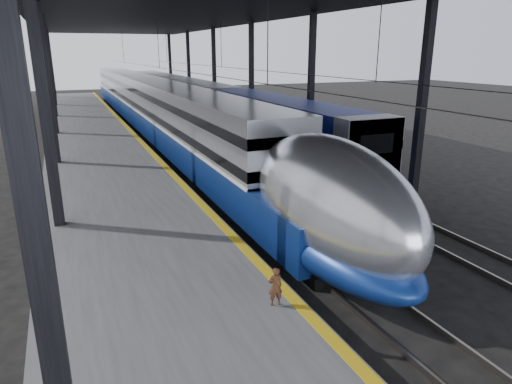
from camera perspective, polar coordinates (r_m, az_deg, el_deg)
ground at (r=14.01m, az=2.28°, el=-11.33°), size 160.00×160.00×0.00m
platform at (r=31.77m, az=-19.35°, el=4.96°), size 6.00×80.00×1.00m
yellow_strip at (r=31.96m, az=-14.43°, el=6.38°), size 0.30×80.00×0.01m
rails at (r=33.29m, az=-5.42°, el=5.64°), size 6.52×80.00×0.16m
canopy at (r=32.03m, az=-10.65°, el=21.24°), size 18.00×75.00×9.47m
tgv_train at (r=39.90m, az=-12.49°, el=10.12°), size 3.09×65.20×4.43m
second_train at (r=45.02m, az=-7.14°, el=11.07°), size 2.88×56.05×3.97m
child at (r=10.79m, az=2.43°, el=-11.71°), size 0.36×0.25×0.95m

